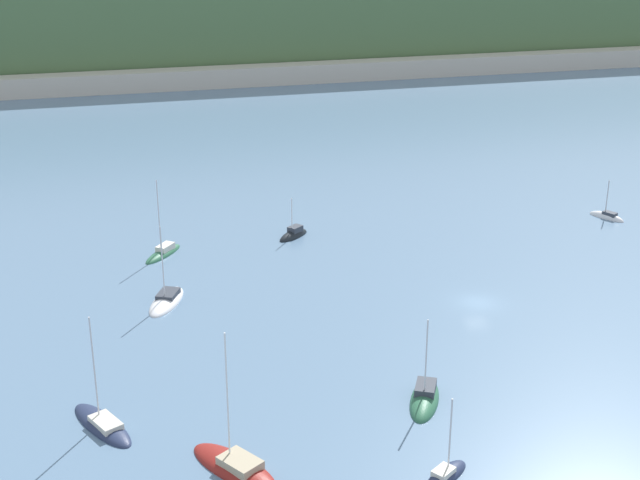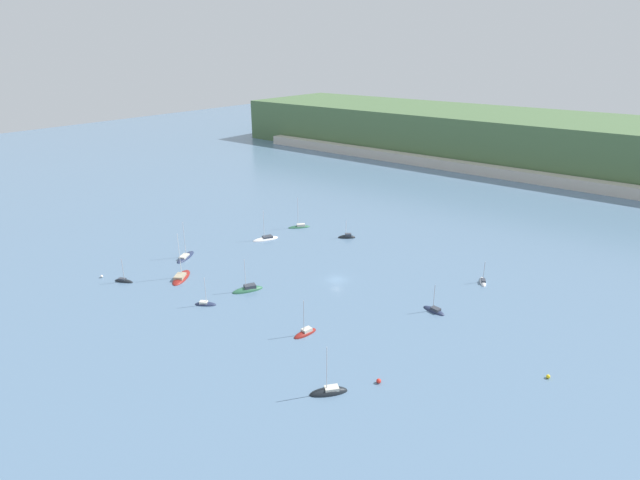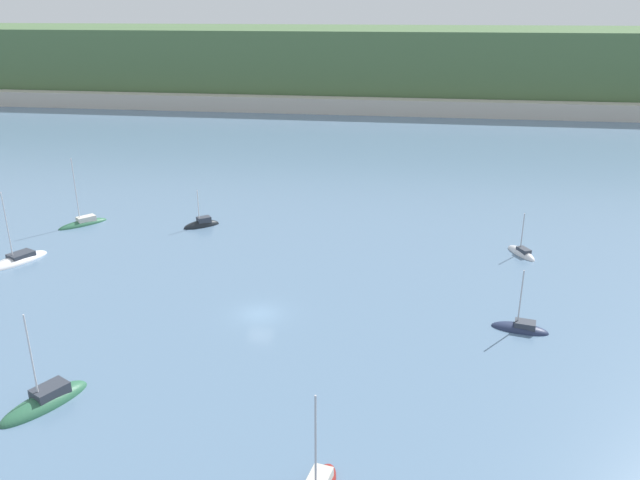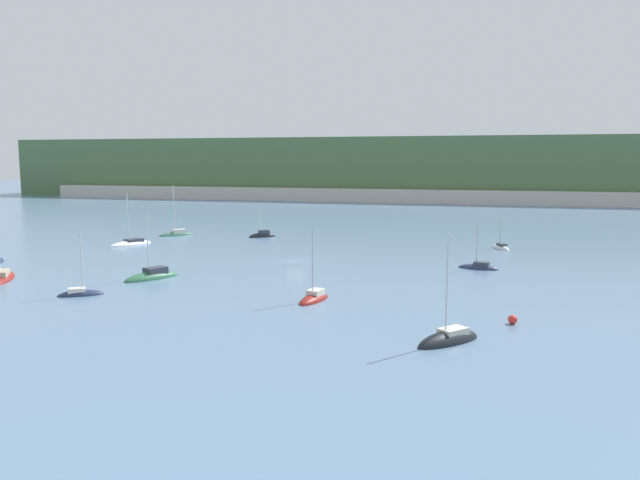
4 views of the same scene
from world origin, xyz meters
name	(u,v)px [view 4 (image 4 of 4)]	position (x,y,z in m)	size (l,w,h in m)	color
ground_plane	(295,261)	(0.00, 0.00, 0.00)	(600.00, 600.00, 0.00)	slate
hillside_ridge	(423,168)	(0.00, 162.97, 11.18)	(320.04, 68.03, 22.36)	#4C6B42
shore_town_strip	(410,196)	(0.00, 125.45, 2.21)	(272.03, 6.00, 4.42)	beige
sailboat_0	(448,341)	(24.24, -35.07, 0.08)	(5.69, 6.27, 9.91)	black
sailboat_1	(177,235)	(-31.57, 23.00, 0.14)	(5.89, 6.63, 10.34)	#2D6647
sailboat_2	(80,294)	(-15.40, -28.06, 0.09)	(4.94, 4.07, 7.24)	#232D4C
sailboat_3	(479,268)	(25.67, 0.58, 0.10)	(5.65, 2.89, 6.84)	#232D4C
sailboat_4	(131,244)	(-32.63, 8.92, 0.09)	(5.88, 8.33, 9.67)	silver
sailboat_5	(0,278)	(-30.72, -22.94, 0.11)	(7.40, 9.12, 12.28)	maroon
sailboat_6	(500,248)	(28.65, 20.72, 0.08)	(3.69, 5.27, 6.11)	silver
sailboat_8	(152,278)	(-12.98, -17.45, 0.12)	(5.58, 7.68, 8.96)	#2D6647
sailboat_9	(314,299)	(9.63, -23.59, 0.11)	(2.85, 5.74, 8.30)	maroon
sailboat_11	(262,236)	(-14.61, 24.90, 0.11)	(5.18, 4.60, 6.19)	black
mooring_buoy_2	(513,319)	(29.34, -27.77, 0.41)	(0.83, 0.83, 0.83)	red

